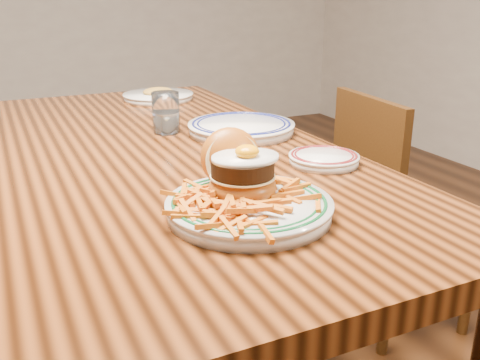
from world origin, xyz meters
name	(u,v)px	position (x,y,z in m)	size (l,w,h in m)	color
table	(154,182)	(0.00, 0.00, 0.66)	(0.85, 1.60, 0.75)	black
chair_right	(391,208)	(0.81, 0.04, 0.43)	(0.41, 0.41, 0.81)	#37200B
main_plate	(246,192)	(0.03, -0.46, 0.79)	(0.29, 0.30, 0.14)	silver
side_plate	(324,158)	(0.31, -0.29, 0.76)	(0.16, 0.16, 0.02)	silver
rear_plate	(241,127)	(0.26, 0.04, 0.77)	(0.29, 0.29, 0.03)	silver
water_glass	(166,115)	(0.08, 0.13, 0.80)	(0.07, 0.07, 0.11)	white
far_plate	(158,96)	(0.20, 0.58, 0.76)	(0.25, 0.25, 0.04)	silver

